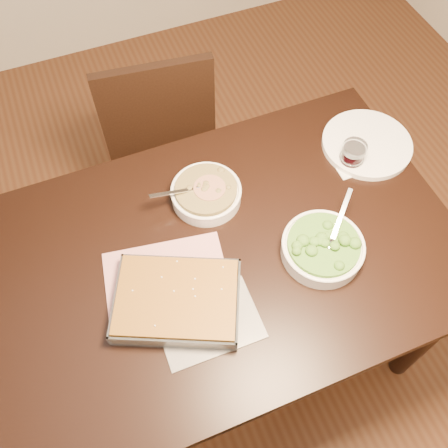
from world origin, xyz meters
name	(u,v)px	position (x,y,z in m)	size (l,w,h in m)	color
ground	(221,339)	(0.00, 0.00, 0.00)	(4.00, 4.00, 0.00)	#4C2815
table	(220,268)	(0.00, 0.00, 0.65)	(1.40, 0.90, 0.75)	black
magazine_a	(167,281)	(-0.17, -0.03, 0.75)	(0.34, 0.25, 0.01)	#AE3147
magazine_b	(209,322)	(-0.11, -0.18, 0.75)	(0.27, 0.19, 0.00)	#23242A
coaster	(350,164)	(0.51, 0.15, 0.75)	(0.10, 0.10, 0.00)	white
stew_bowl	(206,193)	(0.03, 0.19, 0.78)	(0.24, 0.22, 0.08)	white
broccoli_bowl	(323,248)	(0.27, -0.11, 0.78)	(0.24, 0.24, 0.09)	white
baking_dish	(177,300)	(-0.17, -0.11, 0.78)	(0.40, 0.36, 0.06)	silver
wine_tumbler	(353,154)	(0.51, 0.15, 0.80)	(0.08, 0.08, 0.09)	black
dinner_plate	(367,144)	(0.60, 0.19, 0.76)	(0.29, 0.29, 0.02)	white
chair_far	(158,125)	(0.03, 0.77, 0.50)	(0.47, 0.47, 0.90)	black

